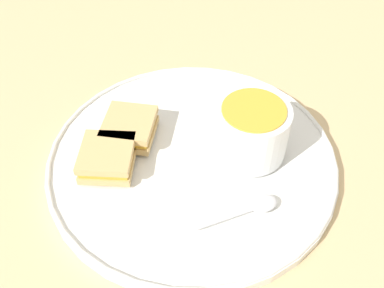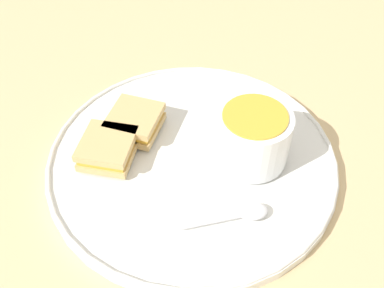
{
  "view_description": "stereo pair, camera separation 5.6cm",
  "coord_description": "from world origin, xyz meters",
  "px_view_note": "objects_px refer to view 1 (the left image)",
  "views": [
    {
      "loc": [
        -0.34,
        -0.19,
        0.45
      ],
      "look_at": [
        0.0,
        0.0,
        0.04
      ],
      "focal_mm": 42.0,
      "sensor_mm": 36.0,
      "label": 1
    },
    {
      "loc": [
        -0.3,
        -0.24,
        0.45
      ],
      "look_at": [
        0.0,
        0.0,
        0.04
      ],
      "focal_mm": 42.0,
      "sensor_mm": 36.0,
      "label": 2
    }
  ],
  "objects_px": {
    "spoon": "(258,205)",
    "sandwich_half_far": "(107,158)",
    "soup_bowl": "(251,130)",
    "sandwich_half_near": "(130,128)"
  },
  "relations": [
    {
      "from": "spoon",
      "to": "sandwich_half_near",
      "type": "height_order",
      "value": "sandwich_half_near"
    },
    {
      "from": "spoon",
      "to": "sandwich_half_far",
      "type": "relative_size",
      "value": 0.99
    },
    {
      "from": "soup_bowl",
      "to": "spoon",
      "type": "relative_size",
      "value": 1.05
    },
    {
      "from": "soup_bowl",
      "to": "sandwich_half_far",
      "type": "xyz_separation_m",
      "value": [
        -0.11,
        0.14,
        -0.02
      ]
    },
    {
      "from": "spoon",
      "to": "sandwich_half_far",
      "type": "xyz_separation_m",
      "value": [
        -0.03,
        0.19,
        0.01
      ]
    },
    {
      "from": "soup_bowl",
      "to": "sandwich_half_near",
      "type": "relative_size",
      "value": 1.08
    },
    {
      "from": "soup_bowl",
      "to": "sandwich_half_far",
      "type": "relative_size",
      "value": 1.04
    },
    {
      "from": "spoon",
      "to": "sandwich_half_far",
      "type": "bearing_deg",
      "value": 138.44
    },
    {
      "from": "sandwich_half_far",
      "to": "sandwich_half_near",
      "type": "bearing_deg",
      "value": 6.27
    },
    {
      "from": "soup_bowl",
      "to": "sandwich_half_near",
      "type": "bearing_deg",
      "value": 110.04
    }
  ]
}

